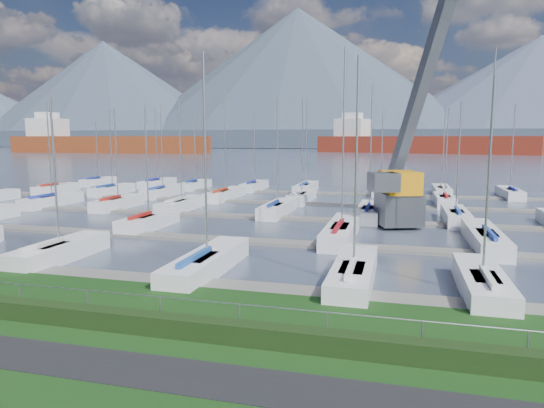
% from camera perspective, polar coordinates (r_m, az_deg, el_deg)
% --- Properties ---
extents(path, '(160.00, 2.00, 0.04)m').
position_cam_1_polar(path, '(15.64, -14.91, -18.39)').
color(path, black).
rests_on(path, grass).
extents(water, '(800.00, 540.00, 0.20)m').
position_cam_1_polar(water, '(275.31, 13.33, 6.10)').
color(water, '#404A5E').
extents(hedge, '(80.00, 0.70, 0.70)m').
position_cam_1_polar(hedge, '(17.61, -10.65, -13.99)').
color(hedge, black).
rests_on(hedge, grass).
extents(fence, '(80.00, 0.04, 0.04)m').
position_cam_1_polar(fence, '(17.65, -10.15, -10.98)').
color(fence, gray).
rests_on(fence, grass).
extents(foothill, '(900.00, 80.00, 12.00)m').
position_cam_1_polar(foothill, '(345.20, 13.68, 7.46)').
color(foothill, '#3A4455').
rests_on(foothill, water).
extents(mountains, '(1190.00, 360.00, 115.00)m').
position_cam_1_polar(mountains, '(421.63, 15.10, 12.98)').
color(mountains, '#445164').
rests_on(mountains, water).
extents(docks, '(90.00, 41.60, 0.25)m').
position_cam_1_polar(docks, '(42.33, 4.83, -1.82)').
color(docks, gray).
rests_on(docks, water).
extents(crane, '(7.46, 13.01, 22.35)m').
position_cam_1_polar(crane, '(41.04, 15.52, 5.41)').
color(crane, '#53565A').
rests_on(crane, water).
extents(cargo_ship_west, '(95.54, 19.58, 21.50)m').
position_cam_1_polar(cargo_ship_west, '(245.69, -19.43, 6.62)').
color(cargo_ship_west, maroon).
rests_on(cargo_ship_west, water).
extents(cargo_ship_mid, '(99.24, 44.42, 21.50)m').
position_cam_1_polar(cargo_ship_mid, '(236.65, 16.19, 6.72)').
color(cargo_ship_mid, maroon).
rests_on(cargo_ship_mid, water).
extents(sailboat_fleet, '(76.05, 48.99, 13.76)m').
position_cam_1_polar(sailboat_fleet, '(44.63, 3.29, 5.84)').
color(sailboat_fleet, navy).
rests_on(sailboat_fleet, water).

